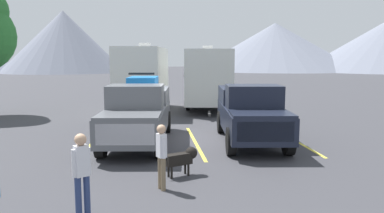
{
  "coord_description": "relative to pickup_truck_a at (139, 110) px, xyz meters",
  "views": [
    {
      "loc": [
        -1.65,
        -14.17,
        3.1
      ],
      "look_at": [
        0.0,
        0.31,
        1.2
      ],
      "focal_mm": 34.9,
      "sensor_mm": 36.0,
      "label": 1
    }
  ],
  "objects": [
    {
      "name": "mountain_ridge",
      "position": [
        13.83,
        72.12,
        5.17
      ],
      "size": [
        141.89,
        51.43,
        13.41
      ],
      "color": "slate",
      "rests_on": "ground"
    },
    {
      "name": "person_a",
      "position": [
        0.65,
        -5.17,
        -0.28
      ],
      "size": [
        0.26,
        0.33,
        1.57
      ],
      "color": "#726047",
      "rests_on": "ground"
    },
    {
      "name": "camper_trailer_b",
      "position": [
        3.97,
        9.01,
        0.86
      ],
      "size": [
        3.59,
        8.81,
        3.88
      ],
      "color": "silver",
      "rests_on": "ground"
    },
    {
      "name": "ground_plane",
      "position": [
        2.04,
        0.44,
        -1.18
      ],
      "size": [
        240.0,
        240.0,
        0.0
      ],
      "primitive_type": "plane",
      "color": "#38383D"
    },
    {
      "name": "camper_trailer_a",
      "position": [
        0.02,
        8.1,
        0.91
      ],
      "size": [
        3.2,
        7.32,
        3.98
      ],
      "color": "silver",
      "rests_on": "ground"
    },
    {
      "name": "pickup_truck_a",
      "position": [
        0.0,
        0.0,
        0.0
      ],
      "size": [
        2.6,
        6.06,
        2.54
      ],
      "color": "#595B60",
      "rests_on": "ground"
    },
    {
      "name": "lot_stripe_c",
      "position": [
        5.83,
        -0.24,
        -1.18
      ],
      "size": [
        0.12,
        5.5,
        0.01
      ],
      "primitive_type": "cube",
      "color": "gold",
      "rests_on": "ground"
    },
    {
      "name": "pickup_truck_b",
      "position": [
        4.08,
        -0.4,
        -0.05
      ],
      "size": [
        2.58,
        5.53,
        2.16
      ],
      "color": "black",
      "rests_on": "ground"
    },
    {
      "name": "lot_stripe_b",
      "position": [
        2.04,
        -0.24,
        -1.18
      ],
      "size": [
        0.12,
        5.5,
        0.01
      ],
      "primitive_type": "cube",
      "color": "gold",
      "rests_on": "ground"
    },
    {
      "name": "dog",
      "position": [
        1.25,
        -4.16,
        -0.69
      ],
      "size": [
        0.96,
        0.59,
        0.74
      ],
      "color": "black",
      "rests_on": "ground"
    },
    {
      "name": "lot_stripe_a",
      "position": [
        -1.74,
        -0.24,
        -1.18
      ],
      "size": [
        0.12,
        5.5,
        0.01
      ],
      "primitive_type": "cube",
      "color": "gold",
      "rests_on": "ground"
    },
    {
      "name": "person_b",
      "position": [
        -0.93,
        -6.59,
        -0.21
      ],
      "size": [
        0.33,
        0.29,
        1.68
      ],
      "color": "navy",
      "rests_on": "ground"
    }
  ]
}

